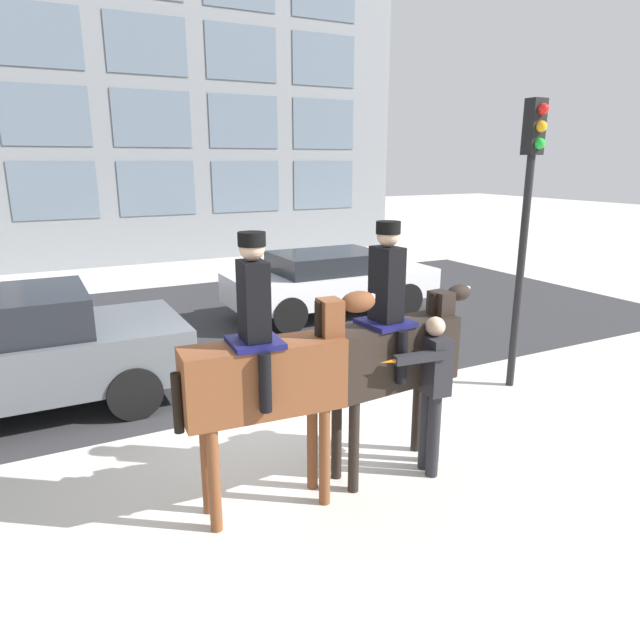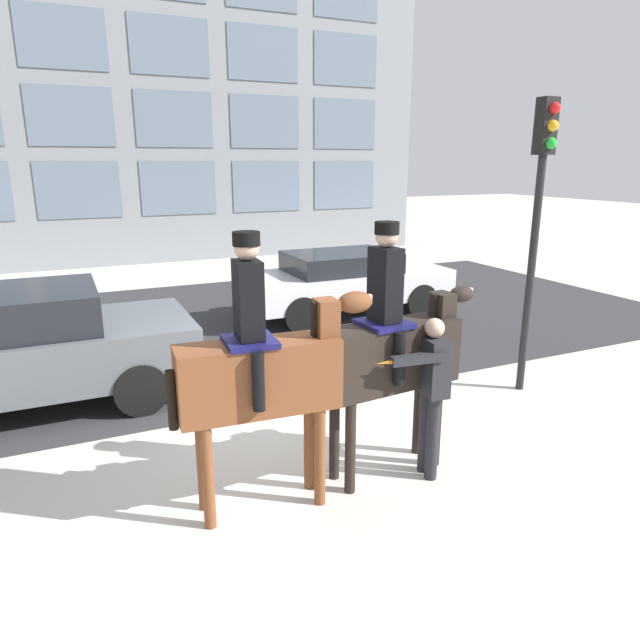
{
  "view_description": "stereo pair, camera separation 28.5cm",
  "coord_description": "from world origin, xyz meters",
  "px_view_note": "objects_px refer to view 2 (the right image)",
  "views": [
    {
      "loc": [
        -2.47,
        -6.15,
        3.25
      ],
      "look_at": [
        0.23,
        -0.94,
        1.61
      ],
      "focal_mm": 32.0,
      "sensor_mm": 36.0,
      "label": 1
    },
    {
      "loc": [
        -2.22,
        -6.28,
        3.25
      ],
      "look_at": [
        0.23,
        -0.94,
        1.61
      ],
      "focal_mm": 32.0,
      "sensor_mm": 36.0,
      "label": 2
    }
  ],
  "objects_px": {
    "pedestrian_bystander": "(431,385)",
    "traffic_light": "(539,202)",
    "mounted_horse_companion": "(391,350)",
    "street_car_far_lane": "(344,281)",
    "street_car_near_lane": "(20,347)",
    "mounted_horse_lead": "(263,370)"
  },
  "relations": [
    {
      "from": "street_car_far_lane",
      "to": "traffic_light",
      "type": "xyz_separation_m",
      "value": [
        0.47,
        -4.83,
        1.95
      ]
    },
    {
      "from": "street_car_far_lane",
      "to": "traffic_light",
      "type": "height_order",
      "value": "traffic_light"
    },
    {
      "from": "mounted_horse_companion",
      "to": "traffic_light",
      "type": "bearing_deg",
      "value": 16.13
    },
    {
      "from": "mounted_horse_lead",
      "to": "street_car_far_lane",
      "type": "height_order",
      "value": "mounted_horse_lead"
    },
    {
      "from": "pedestrian_bystander",
      "to": "traffic_light",
      "type": "xyz_separation_m",
      "value": [
        2.66,
        1.42,
        1.68
      ]
    },
    {
      "from": "mounted_horse_companion",
      "to": "street_car_near_lane",
      "type": "relative_size",
      "value": 0.6
    },
    {
      "from": "street_car_near_lane",
      "to": "traffic_light",
      "type": "xyz_separation_m",
      "value": [
        6.6,
        -2.36,
        1.86
      ]
    },
    {
      "from": "street_car_far_lane",
      "to": "traffic_light",
      "type": "distance_m",
      "value": 5.23
    },
    {
      "from": "mounted_horse_lead",
      "to": "street_car_near_lane",
      "type": "height_order",
      "value": "mounted_horse_lead"
    },
    {
      "from": "traffic_light",
      "to": "street_car_near_lane",
      "type": "bearing_deg",
      "value": 160.32
    },
    {
      "from": "pedestrian_bystander",
      "to": "street_car_near_lane",
      "type": "relative_size",
      "value": 0.39
    },
    {
      "from": "street_car_near_lane",
      "to": "street_car_far_lane",
      "type": "xyz_separation_m",
      "value": [
        6.13,
        2.47,
        -0.09
      ]
    },
    {
      "from": "mounted_horse_companion",
      "to": "mounted_horse_lead",
      "type": "bearing_deg",
      "value": 177.87
    },
    {
      "from": "mounted_horse_companion",
      "to": "street_car_far_lane",
      "type": "distance_m",
      "value": 6.52
    },
    {
      "from": "mounted_horse_lead",
      "to": "traffic_light",
      "type": "height_order",
      "value": "traffic_light"
    },
    {
      "from": "mounted_horse_lead",
      "to": "street_car_far_lane",
      "type": "distance_m",
      "value": 7.24
    },
    {
      "from": "street_car_near_lane",
      "to": "street_car_far_lane",
      "type": "distance_m",
      "value": 6.61
    },
    {
      "from": "mounted_horse_companion",
      "to": "street_car_far_lane",
      "type": "height_order",
      "value": "mounted_horse_companion"
    },
    {
      "from": "mounted_horse_lead",
      "to": "street_car_near_lane",
      "type": "relative_size",
      "value": 0.6
    },
    {
      "from": "traffic_light",
      "to": "mounted_horse_lead",
      "type": "bearing_deg",
      "value": -164.41
    },
    {
      "from": "traffic_light",
      "to": "street_car_far_lane",
      "type": "bearing_deg",
      "value": 95.53
    },
    {
      "from": "street_car_far_lane",
      "to": "mounted_horse_lead",
      "type": "bearing_deg",
      "value": -122.98
    }
  ]
}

